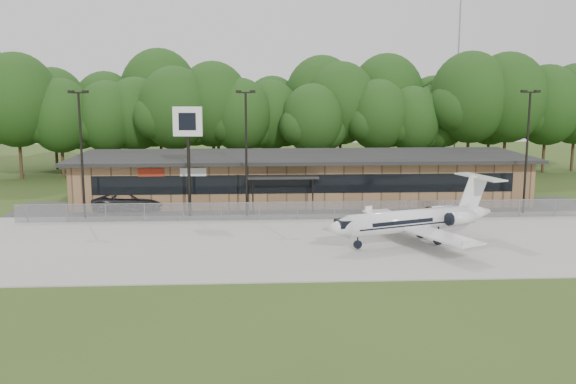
{
  "coord_description": "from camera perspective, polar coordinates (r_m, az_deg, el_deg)",
  "views": [
    {
      "loc": [
        -4.45,
        -34.72,
        10.94
      ],
      "look_at": [
        -1.89,
        12.0,
        2.82
      ],
      "focal_mm": 40.0,
      "sensor_mm": 36.0,
      "label": 1
    }
  ],
  "objects": [
    {
      "name": "pole_sign",
      "position": [
        51.94,
        -8.89,
        5.19
      ],
      "size": [
        2.36,
        0.5,
        8.94
      ],
      "rotation": [
        0.0,
        0.0,
        -0.1
      ],
      "color": "black",
      "rests_on": "ground"
    },
    {
      "name": "radio_mast",
      "position": [
        86.86,
        14.85,
        10.55
      ],
      "size": [
        0.2,
        0.2,
        25.0
      ],
      "primitive_type": "cylinder",
      "color": "gray",
      "rests_on": "ground"
    },
    {
      "name": "parking_lot",
      "position": [
        55.49,
        1.53,
        -1.5
      ],
      "size": [
        50.0,
        9.0,
        0.06
      ],
      "primitive_type": "cube",
      "color": "#383835",
      "rests_on": "ground"
    },
    {
      "name": "treeline",
      "position": [
        76.93,
        0.19,
        7.28
      ],
      "size": [
        72.0,
        12.0,
        15.0
      ],
      "primitive_type": null,
      "color": "#183410",
      "rests_on": "ground"
    },
    {
      "name": "business_jet",
      "position": [
        44.21,
        11.23,
        -2.55
      ],
      "size": [
        13.09,
        11.72,
        4.47
      ],
      "rotation": [
        0.0,
        0.0,
        0.34
      ],
      "color": "white",
      "rests_on": "ground"
    },
    {
      "name": "fence",
      "position": [
        50.95,
        1.94,
        -1.67
      ],
      "size": [
        46.0,
        0.04,
        1.52
      ],
      "color": "gray",
      "rests_on": "ground"
    },
    {
      "name": "apron",
      "position": [
        44.32,
        2.73,
        -4.41
      ],
      "size": [
        64.0,
        18.0,
        0.08
      ],
      "primitive_type": "cube",
      "color": "#9E9B93",
      "rests_on": "ground"
    },
    {
      "name": "light_pole_right",
      "position": [
        56.15,
        20.51,
        4.15
      ],
      "size": [
        1.55,
        0.3,
        10.23
      ],
      "color": "black",
      "rests_on": "ground"
    },
    {
      "name": "light_pole_mid",
      "position": [
        51.47,
        -3.74,
        4.28
      ],
      "size": [
        1.55,
        0.3,
        10.23
      ],
      "color": "black",
      "rests_on": "ground"
    },
    {
      "name": "suv",
      "position": [
        56.38,
        -13.92,
        -0.77
      ],
      "size": [
        6.11,
        2.87,
        1.69
      ],
      "primitive_type": "imported",
      "rotation": [
        0.0,
        0.0,
        1.56
      ],
      "color": "#2C2C2E",
      "rests_on": "ground"
    },
    {
      "name": "ground",
      "position": [
        36.68,
        4.01,
        -7.54
      ],
      "size": [
        160.0,
        160.0,
        0.0
      ],
      "primitive_type": "plane",
      "color": "#344A1A",
      "rests_on": "ground"
    },
    {
      "name": "terminal",
      "position": [
        59.48,
        1.19,
        1.36
      ],
      "size": [
        41.0,
        11.65,
        4.3
      ],
      "color": "#906948",
      "rests_on": "ground"
    },
    {
      "name": "light_pole_left",
      "position": [
        53.22,
        -17.91,
        4.01
      ],
      "size": [
        1.55,
        0.3,
        10.23
      ],
      "color": "black",
      "rests_on": "ground"
    }
  ]
}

